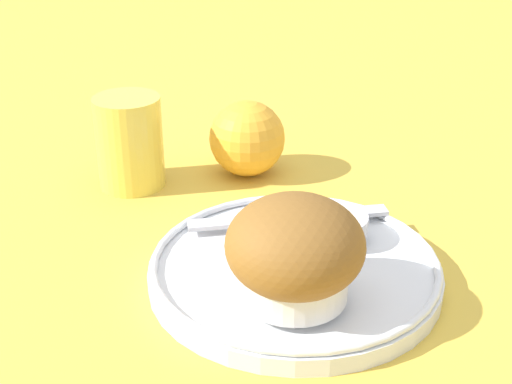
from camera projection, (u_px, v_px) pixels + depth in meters
ground_plane at (306, 263)px, 0.58m from camera, size 3.00×3.00×0.00m
plate at (295, 269)px, 0.55m from camera, size 0.22×0.22×0.02m
muffin at (295, 252)px, 0.48m from camera, size 0.10×0.10×0.07m
cream_ramekin at (333, 223)px, 0.57m from camera, size 0.06×0.06×0.02m
berry_pair at (269, 221)px, 0.58m from camera, size 0.03×0.02×0.02m
butter_knife at (284, 219)px, 0.60m from camera, size 0.17×0.05×0.00m
orange_fruit at (247, 138)px, 0.71m from camera, size 0.08×0.08×0.08m
juice_glass at (130, 142)px, 0.69m from camera, size 0.06×0.06×0.09m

